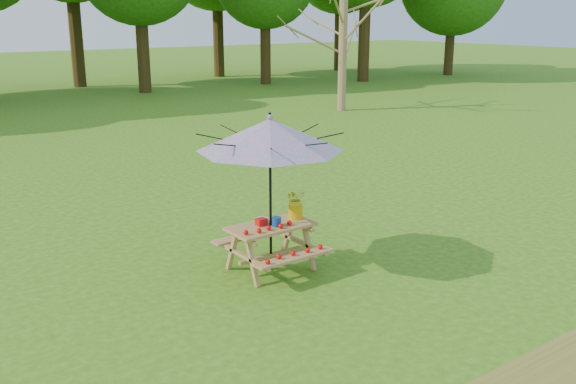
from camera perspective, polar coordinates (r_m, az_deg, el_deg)
ground at (r=9.25m, az=11.56°, el=-7.11°), size 120.00×120.00×0.00m
picnic_table at (r=9.08m, az=-1.53°, el=-5.01°), size 1.20×1.32×0.67m
patio_umbrella at (r=8.65m, az=-1.61°, el=5.11°), size 2.37×2.37×2.25m
produce_bins at (r=8.96m, az=-1.79°, el=-2.62°), size 0.28×0.38×0.13m
tomatoes_row at (r=8.74m, az=-1.69°, el=-3.22°), size 0.77×0.13×0.07m
flower_bucket at (r=9.18m, az=0.68°, el=-0.94°), size 0.32×0.29×0.45m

